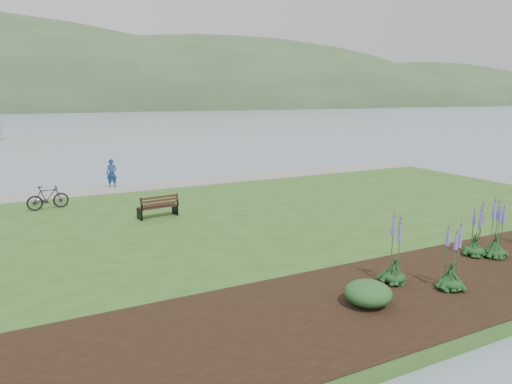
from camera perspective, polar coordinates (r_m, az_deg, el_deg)
ground at (r=19.89m, az=-4.50°, el=-3.55°), size 600.00×600.00×0.00m
lawn at (r=18.07m, az=-2.09°, el=-4.46°), size 34.00×20.00×0.40m
shoreline_path at (r=26.16m, az=-10.25°, el=0.98°), size 34.00×2.20×0.03m
garden_bed at (r=13.83m, az=23.92°, el=-9.80°), size 24.00×4.40×0.04m
far_hillside at (r=189.81m, az=-18.71°, el=9.71°), size 580.00×80.00×38.00m
park_bench at (r=19.05m, az=-12.11°, el=-1.72°), size 1.65×0.84×0.98m
person at (r=25.89m, az=-17.60°, el=2.53°), size 0.79×0.68×1.83m
bicycle_b at (r=22.00m, az=-24.59°, el=-0.63°), size 0.76×1.80×1.05m
echium_0 at (r=12.73m, az=23.31°, el=-8.15°), size 0.62×0.62×1.89m
echium_1 at (r=15.63m, az=25.79°, el=-4.81°), size 0.62×0.62×1.84m
echium_4 at (r=12.57m, az=17.08°, el=-7.03°), size 0.62×0.62×2.31m
echium_5 at (r=15.74m, az=27.91°, el=-4.28°), size 0.62×0.62×2.08m
shrub_0 at (r=11.37m, az=13.84°, el=-12.17°), size 1.13×1.13×0.56m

